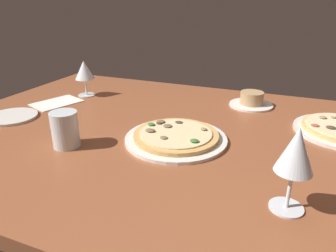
{
  "coord_description": "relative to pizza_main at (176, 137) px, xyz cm",
  "views": [
    {
      "loc": [
        36.88,
        -84.27,
        43.98
      ],
      "look_at": [
        3.7,
        -2.76,
        7.0
      ],
      "focal_mm": 33.08,
      "sensor_mm": 36.0,
      "label": 1
    }
  ],
  "objects": [
    {
      "name": "ramekin_on_saucer",
      "position": [
        16.26,
        40.84,
        1.03
      ],
      "size": [
        16.83,
        16.83,
        5.67
      ],
      "color": "silver",
      "rests_on": "dining_table"
    },
    {
      "name": "wine_glass_far",
      "position": [
        32.37,
        -21.79,
        11.54
      ],
      "size": [
        7.38,
        7.38,
        17.94
      ],
      "color": "silver",
      "rests_on": "dining_table"
    },
    {
      "name": "dining_table",
      "position": [
        -7.34,
        5.5,
        -3.16
      ],
      "size": [
        150.0,
        110.0,
        4.0
      ],
      "primitive_type": "cube",
      "color": "brown",
      "rests_on": "ground"
    },
    {
      "name": "side_plate",
      "position": [
        -60.61,
        -4.65,
        -0.71
      ],
      "size": [
        17.36,
        17.36,
        0.9
      ],
      "primitive_type": "cylinder",
      "color": "silver",
      "rests_on": "dining_table"
    },
    {
      "name": "paper_menu",
      "position": [
        -57.19,
        14.57,
        -1.01
      ],
      "size": [
        17.94,
        21.41,
        0.3
      ],
      "primitive_type": "cube",
      "rotation": [
        0.0,
        0.0,
        -0.35
      ],
      "color": "white",
      "rests_on": "dining_table"
    },
    {
      "name": "wine_glass_near",
      "position": [
        -52.26,
        28.07,
        9.55
      ],
      "size": [
        8.27,
        8.27,
        15.06
      ],
      "color": "silver",
      "rests_on": "dining_table"
    },
    {
      "name": "water_glass",
      "position": [
        -27.76,
        -15.38,
        3.47
      ],
      "size": [
        7.67,
        7.67,
        10.38
      ],
      "color": "silver",
      "rests_on": "dining_table"
    },
    {
      "name": "pizza_main",
      "position": [
        0.0,
        0.0,
        0.0
      ],
      "size": [
        30.6,
        30.6,
        3.38
      ],
      "color": "silver",
      "rests_on": "dining_table"
    }
  ]
}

